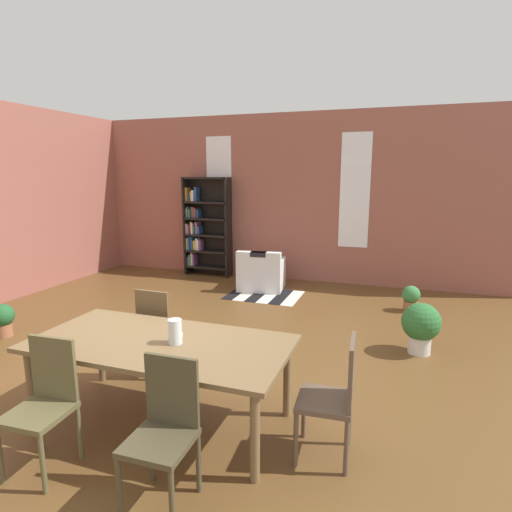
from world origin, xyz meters
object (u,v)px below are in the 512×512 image
object	(u,v)px
dining_table	(161,349)
bookshelf_tall	(204,227)
dining_chair_near_left	(45,400)
potted_plant_window	(421,325)
dining_chair_head_right	(335,395)
dining_chair_far_left	(159,328)
armchair_white	(261,274)
potted_plant_corner	(3,318)
dining_chair_near_right	(165,427)
vase_on_table	(175,331)
potted_plant_by_shelf	(411,298)

from	to	relation	value
dining_table	bookshelf_tall	distance (m)	5.43
dining_chair_near_left	potted_plant_window	xyz separation A→B (m)	(2.64, 2.98, -0.16)
dining_chair_head_right	bookshelf_tall	size ratio (longest dim) A/B	0.46
dining_chair_far_left	armchair_white	size ratio (longest dim) A/B	1.06
armchair_white	potted_plant_window	bearing A→B (deg)	-37.91
bookshelf_tall	potted_plant_corner	bearing A→B (deg)	-103.58
dining_chair_near_left	dining_table	bearing A→B (deg)	56.81
dining_chair_near_right	bookshelf_tall	bearing A→B (deg)	113.61
vase_on_table	dining_chair_near_right	xyz separation A→B (m)	(0.34, -0.76, -0.32)
potted_plant_window	dining_chair_head_right	bearing A→B (deg)	-107.14
dining_table	dining_chair_head_right	distance (m)	1.47
dining_chair_near_left	potted_plant_by_shelf	bearing A→B (deg)	60.85
potted_plant_window	vase_on_table	bearing A→B (deg)	-132.00
armchair_white	vase_on_table	bearing A→B (deg)	-81.02
dining_chair_far_left	dining_chair_near_right	bearing A→B (deg)	-57.03
dining_chair_near_right	armchair_white	size ratio (longest dim) A/B	1.06
armchair_white	bookshelf_tall	bearing A→B (deg)	154.77
potted_plant_corner	dining_chair_near_right	bearing A→B (deg)	-26.54
potted_plant_corner	potted_plant_window	size ratio (longest dim) A/B	0.71
dining_chair_near_right	bookshelf_tall	size ratio (longest dim) A/B	0.46
dining_table	vase_on_table	distance (m)	0.22
potted_plant_window	armchair_white	bearing A→B (deg)	142.09
armchair_white	dining_chair_near_left	bearing A→B (deg)	-89.51
dining_chair_near_right	potted_plant_corner	world-z (taller)	dining_chair_near_right
bookshelf_tall	potted_plant_window	size ratio (longest dim) A/B	3.32
dining_chair_near_left	potted_plant_corner	bearing A→B (deg)	145.21
dining_chair_near_left	potted_plant_by_shelf	xyz separation A→B (m)	(2.57, 4.61, -0.29)
dining_chair_far_left	dining_chair_near_left	bearing A→B (deg)	-90.10
bookshelf_tall	potted_plant_window	distance (m)	5.08
dining_chair_near_left	dining_chair_near_right	distance (m)	0.98
dining_table	dining_chair_near_right	distance (m)	0.91
dining_chair_near_left	dining_chair_near_right	xyz separation A→B (m)	(0.98, 0.00, 0.00)
dining_chair_head_right	dining_chair_near_left	bearing A→B (deg)	-158.77
dining_chair_near_left	dining_chair_far_left	bearing A→B (deg)	89.90
dining_table	armchair_white	xyz separation A→B (m)	(-0.54, 4.32, -0.39)
dining_chair_near_left	dining_chair_head_right	xyz separation A→B (m)	(1.96, 0.76, 0.00)
dining_chair_near_right	armchair_white	world-z (taller)	dining_chair_near_right
dining_chair_head_right	potted_plant_by_shelf	bearing A→B (deg)	80.98
vase_on_table	dining_chair_far_left	bearing A→B (deg)	130.11
dining_chair_far_left	dining_chair_head_right	bearing A→B (deg)	-21.03
bookshelf_tall	dining_chair_head_right	bearing A→B (deg)	-55.11
dining_chair_near_right	potted_plant_by_shelf	distance (m)	4.88
dining_table	bookshelf_tall	xyz separation A→B (m)	(-2.04, 5.03, 0.36)
vase_on_table	potted_plant_window	size ratio (longest dim) A/B	0.34
dining_chair_far_left	potted_plant_by_shelf	world-z (taller)	dining_chair_far_left
vase_on_table	armchair_white	xyz separation A→B (m)	(-0.68, 4.32, -0.56)
dining_chair_far_left	dining_chair_head_right	world-z (taller)	same
vase_on_table	potted_plant_corner	distance (m)	3.36
bookshelf_tall	armchair_white	xyz separation A→B (m)	(1.50, -0.71, -0.75)
dining_chair_head_right	potted_plant_window	size ratio (longest dim) A/B	1.54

